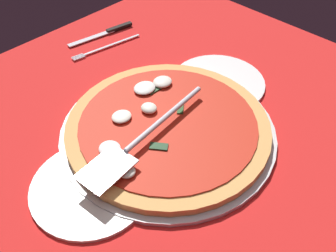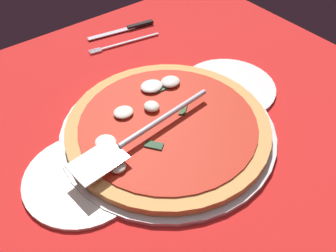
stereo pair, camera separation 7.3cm
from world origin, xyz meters
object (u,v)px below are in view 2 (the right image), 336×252
dinner_plate_right (228,87)px  place_setting_far (126,36)px  pizza_server (137,135)px  pizza (167,126)px  dinner_plate_left (83,178)px

dinner_plate_right → place_setting_far: (-5.87, 31.85, -0.15)cm
pizza_server → place_setting_far: size_ratio=1.46×
dinner_plate_right → pizza: bearing=-172.2°
dinner_plate_left → dinner_plate_right: 37.68cm
pizza → pizza_server: (-7.33, -0.82, 2.62)cm
dinner_plate_left → pizza_server: size_ratio=0.67×
dinner_plate_left → pizza_server: bearing=-4.2°
dinner_plate_left → place_setting_far: bearing=47.4°
pizza → place_setting_far: bearing=69.0°
dinner_plate_left → pizza: (18.51, 0.00, 1.66)cm
place_setting_far → dinner_plate_left: bearing=57.4°
place_setting_far → pizza: bearing=79.0°
dinner_plate_right → place_setting_far: 32.39cm
dinner_plate_right → pizza: pizza is taller
pizza_server → place_setting_far: bearing=-125.8°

